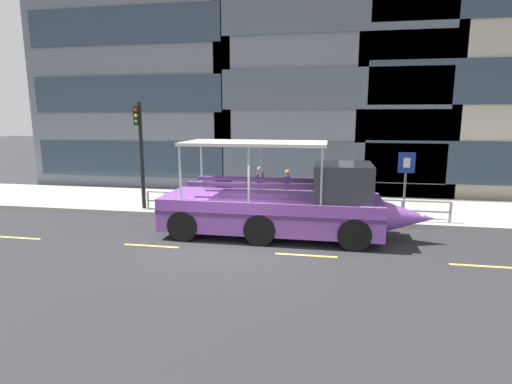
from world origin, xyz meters
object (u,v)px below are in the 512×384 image
(traffic_light_pole, at_px, (140,145))
(parking_sign, at_px, (406,174))
(duck_tour_boat, at_px, (287,205))
(pedestrian_mid_right, at_px, (260,183))
(pedestrian_near_bow, at_px, (358,190))
(pedestrian_mid_left, at_px, (287,186))

(traffic_light_pole, relative_size, parking_sign, 1.76)
(parking_sign, relative_size, duck_tour_boat, 0.28)
(pedestrian_mid_right, bearing_deg, pedestrian_near_bow, -5.38)
(pedestrian_near_bow, distance_m, pedestrian_mid_left, 2.76)
(traffic_light_pole, bearing_deg, pedestrian_near_bow, 3.58)
(parking_sign, relative_size, pedestrian_mid_left, 1.46)
(pedestrian_mid_left, distance_m, pedestrian_mid_right, 1.22)
(duck_tour_boat, relative_size, pedestrian_mid_right, 5.09)
(parking_sign, distance_m, pedestrian_mid_left, 4.50)
(pedestrian_near_bow, distance_m, pedestrian_mid_right, 3.95)
(pedestrian_mid_right, bearing_deg, duck_tour_boat, -65.25)
(duck_tour_boat, bearing_deg, traffic_light_pole, 160.12)
(parking_sign, bearing_deg, traffic_light_pole, -178.10)
(pedestrian_mid_left, height_order, pedestrian_mid_right, pedestrian_mid_right)
(pedestrian_near_bow, bearing_deg, pedestrian_mid_left, 178.98)
(traffic_light_pole, height_order, parking_sign, traffic_light_pole)
(traffic_light_pole, bearing_deg, parking_sign, 1.90)
(parking_sign, height_order, pedestrian_mid_left, parking_sign)
(traffic_light_pole, relative_size, pedestrian_near_bow, 2.66)
(pedestrian_mid_left, xyz_separation_m, pedestrian_mid_right, (-1.18, 0.32, 0.04))
(pedestrian_near_bow, height_order, pedestrian_mid_right, pedestrian_mid_right)
(parking_sign, relative_size, pedestrian_mid_right, 1.41)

